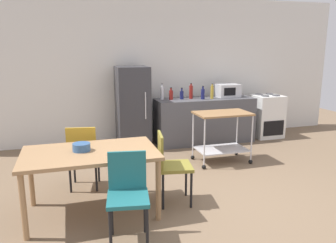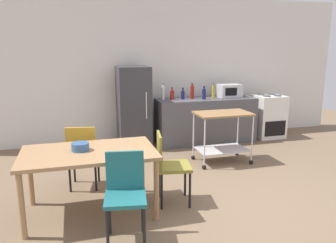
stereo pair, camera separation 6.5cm
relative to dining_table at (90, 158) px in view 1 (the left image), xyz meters
name	(u,v)px [view 1 (the left image)]	position (x,y,z in m)	size (l,w,h in m)	color
ground_plane	(218,202)	(1.52, -0.19, -0.67)	(12.00, 12.00, 0.00)	brown
back_wall	(154,70)	(1.52, 3.01, 0.78)	(8.40, 0.12, 2.90)	silver
kitchen_counter	(204,120)	(2.42, 2.41, -0.22)	(2.00, 0.64, 0.90)	#4C4C51
dining_table	(90,158)	(0.00, 0.00, 0.00)	(1.50, 0.90, 0.75)	#A37A51
chair_mustard	(83,153)	(-0.05, 0.72, -0.15)	(0.47, 0.47, 0.89)	gold
chair_teal	(128,191)	(0.30, -0.67, -0.15)	(0.46, 0.46, 0.89)	#1E666B
chair_olive	(170,163)	(0.94, -0.02, -0.15)	(0.46, 0.46, 0.89)	olive
stove_oven	(266,116)	(3.87, 2.43, -0.22)	(0.60, 0.61, 0.92)	white
refrigerator	(133,107)	(0.97, 2.51, 0.10)	(0.60, 0.63, 1.55)	#333338
kitchen_cart	(222,129)	(2.22, 1.19, -0.10)	(0.91, 0.57, 0.85)	olive
bottle_soy_sauce	(162,93)	(1.55, 2.50, 0.36)	(0.07, 0.07, 0.31)	silver
bottle_sparkling_water	(171,95)	(1.73, 2.46, 0.33)	(0.08, 0.08, 0.24)	maroon
bottle_wine	(182,95)	(1.94, 2.45, 0.32)	(0.07, 0.07, 0.23)	navy
bottle_vinegar	(191,92)	(2.14, 2.46, 0.36)	(0.07, 0.07, 0.31)	maroon
bottle_sesame_oil	(203,94)	(2.34, 2.33, 0.34)	(0.07, 0.07, 0.26)	navy
bottle_soda	(212,92)	(2.54, 2.33, 0.36)	(0.06, 0.06, 0.30)	gold
microwave	(228,91)	(2.96, 2.48, 0.36)	(0.46, 0.35, 0.26)	silver
fruit_bowl	(81,147)	(-0.09, 0.05, 0.12)	(0.20, 0.20, 0.09)	#33598C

